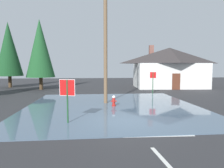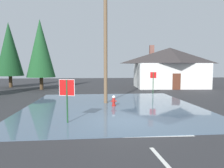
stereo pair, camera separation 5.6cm
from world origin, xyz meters
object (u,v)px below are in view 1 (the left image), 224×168
object	(u,v)px
fire_hydrant	(114,101)
pine_tree_mid_left	(9,49)
utility_pole	(105,37)
stop_sign_far	(153,78)
stop_sign_near	(67,92)
pine_tree_tall_left	(40,48)
house	(169,67)

from	to	relation	value
fire_hydrant	pine_tree_mid_left	xyz separation A→B (m)	(-12.79, 14.49, 4.79)
utility_pole	stop_sign_far	world-z (taller)	utility_pole
utility_pole	fire_hydrant	bearing A→B (deg)	-68.41
stop_sign_near	utility_pole	distance (m)	6.65
stop_sign_far	pine_tree_tall_left	size ratio (longest dim) A/B	0.27
stop_sign_near	pine_tree_tall_left	distance (m)	16.55
utility_pole	stop_sign_far	xyz separation A→B (m)	(5.22, 4.87, -3.44)
utility_pole	pine_tree_tall_left	bearing A→B (deg)	126.06
house	pine_tree_tall_left	xyz separation A→B (m)	(-16.80, -1.13, 2.24)
fire_hydrant	utility_pole	distance (m)	4.85
fire_hydrant	pine_tree_tall_left	distance (m)	14.59
fire_hydrant	house	world-z (taller)	house
stop_sign_far	house	world-z (taller)	house
fire_hydrant	stop_sign_far	world-z (taller)	stop_sign_far
pine_tree_mid_left	pine_tree_tall_left	bearing A→B (deg)	-32.35
stop_sign_near	pine_tree_tall_left	xyz separation A→B (m)	(-5.14, 15.34, 3.48)
utility_pole	pine_tree_mid_left	distance (m)	18.07
fire_hydrant	house	distance (m)	15.56
house	pine_tree_tall_left	distance (m)	16.98
stop_sign_near	stop_sign_far	bearing A→B (deg)	53.58
house	pine_tree_mid_left	world-z (taller)	pine_tree_mid_left
pine_tree_mid_left	utility_pole	bearing A→B (deg)	-47.12
stop_sign_far	pine_tree_mid_left	world-z (taller)	pine_tree_mid_left
house	pine_tree_mid_left	distance (m)	21.94
utility_pole	house	world-z (taller)	utility_pole
stop_sign_near	pine_tree_tall_left	size ratio (longest dim) A/B	0.26
utility_pole	pine_tree_tall_left	distance (m)	12.52
house	pine_tree_mid_left	size ratio (longest dim) A/B	1.15
fire_hydrant	pine_tree_tall_left	world-z (taller)	pine_tree_tall_left
stop_sign_near	house	size ratio (longest dim) A/B	0.22
utility_pole	pine_tree_mid_left	bearing A→B (deg)	132.88
stop_sign_far	pine_tree_tall_left	bearing A→B (deg)	157.37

